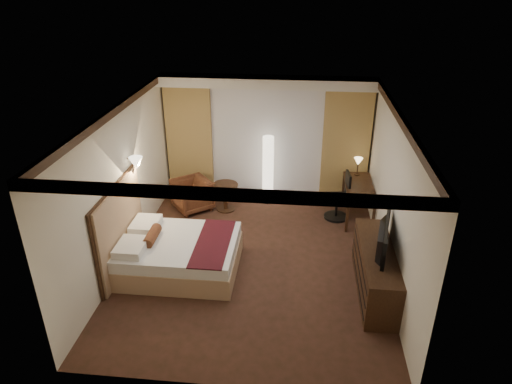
# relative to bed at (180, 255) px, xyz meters

# --- Properties ---
(floor) EXTENTS (4.50, 5.50, 0.01)m
(floor) POSITION_rel_bed_xyz_m (1.22, 0.39, -0.28)
(floor) COLOR #332113
(floor) RESTS_ON ground
(ceiling) EXTENTS (4.50, 5.50, 0.01)m
(ceiling) POSITION_rel_bed_xyz_m (1.22, 0.39, 2.42)
(ceiling) COLOR white
(ceiling) RESTS_ON back_wall
(back_wall) EXTENTS (4.50, 0.02, 2.70)m
(back_wall) POSITION_rel_bed_xyz_m (1.22, 3.14, 1.07)
(back_wall) COLOR silver
(back_wall) RESTS_ON floor
(left_wall) EXTENTS (0.02, 5.50, 2.70)m
(left_wall) POSITION_rel_bed_xyz_m (-1.03, 0.39, 1.07)
(left_wall) COLOR silver
(left_wall) RESTS_ON floor
(right_wall) EXTENTS (0.02, 5.50, 2.70)m
(right_wall) POSITION_rel_bed_xyz_m (3.47, 0.39, 1.07)
(right_wall) COLOR silver
(right_wall) RESTS_ON floor
(crown_molding) EXTENTS (4.50, 5.50, 0.12)m
(crown_molding) POSITION_rel_bed_xyz_m (1.22, 0.39, 2.36)
(crown_molding) COLOR black
(crown_molding) RESTS_ON ceiling
(soffit) EXTENTS (4.50, 0.50, 0.20)m
(soffit) POSITION_rel_bed_xyz_m (1.22, 2.89, 2.32)
(soffit) COLOR white
(soffit) RESTS_ON ceiling
(curtain_sheer) EXTENTS (2.48, 0.04, 2.45)m
(curtain_sheer) POSITION_rel_bed_xyz_m (1.22, 3.06, 0.97)
(curtain_sheer) COLOR silver
(curtain_sheer) RESTS_ON back_wall
(curtain_left_drape) EXTENTS (1.00, 0.14, 2.45)m
(curtain_left_drape) POSITION_rel_bed_xyz_m (-0.48, 3.00, 0.97)
(curtain_left_drape) COLOR tan
(curtain_left_drape) RESTS_ON back_wall
(curtain_right_drape) EXTENTS (1.00, 0.14, 2.45)m
(curtain_right_drape) POSITION_rel_bed_xyz_m (2.92, 3.00, 0.97)
(curtain_right_drape) COLOR tan
(curtain_right_drape) RESTS_ON back_wall
(wall_sconce) EXTENTS (0.24, 0.24, 0.24)m
(wall_sconce) POSITION_rel_bed_xyz_m (-0.87, 0.76, 1.34)
(wall_sconce) COLOR white
(wall_sconce) RESTS_ON left_wall
(bed) EXTENTS (1.94, 1.52, 0.57)m
(bed) POSITION_rel_bed_xyz_m (0.00, 0.00, 0.00)
(bed) COLOR white
(bed) RESTS_ON floor
(headboard) EXTENTS (0.12, 1.82, 1.50)m
(headboard) POSITION_rel_bed_xyz_m (-0.98, -0.00, 0.47)
(headboard) COLOR tan
(headboard) RESTS_ON floor
(armchair) EXTENTS (0.97, 0.98, 0.74)m
(armchair) POSITION_rel_bed_xyz_m (-0.30, 2.17, 0.09)
(armchair) COLOR #4D2117
(armchair) RESTS_ON floor
(side_table) EXTENTS (0.54, 0.54, 0.59)m
(side_table) POSITION_rel_bed_xyz_m (0.42, 2.22, 0.01)
(side_table) COLOR black
(side_table) RESTS_ON floor
(floor_lamp) EXTENTS (0.32, 0.32, 1.52)m
(floor_lamp) POSITION_rel_bed_xyz_m (1.28, 2.71, 0.47)
(floor_lamp) COLOR white
(floor_lamp) RESTS_ON floor
(desk) EXTENTS (0.55, 1.30, 0.75)m
(desk) POSITION_rel_bed_xyz_m (3.17, 2.15, 0.09)
(desk) COLOR black
(desk) RESTS_ON floor
(desk_lamp) EXTENTS (0.18, 0.18, 0.34)m
(desk_lamp) POSITION_rel_bed_xyz_m (3.17, 2.65, 0.64)
(desk_lamp) COLOR #FFD899
(desk_lamp) RESTS_ON desk
(office_chair) EXTENTS (0.54, 0.54, 1.02)m
(office_chair) POSITION_rel_bed_xyz_m (2.75, 2.10, 0.22)
(office_chair) COLOR black
(office_chair) RESTS_ON floor
(dresser) EXTENTS (0.50, 1.96, 0.76)m
(dresser) POSITION_rel_bed_xyz_m (3.22, -0.24, 0.10)
(dresser) COLOR black
(dresser) RESTS_ON floor
(television) EXTENTS (0.83, 1.20, 0.14)m
(television) POSITION_rel_bed_xyz_m (3.19, -0.24, 0.79)
(television) COLOR black
(television) RESTS_ON dresser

